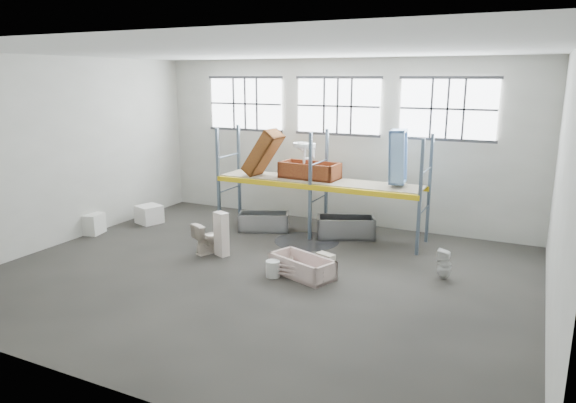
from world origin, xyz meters
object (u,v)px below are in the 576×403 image
Objects in this scene: cistern_tall at (221,234)px; carton_near at (90,223)px; bucket at (273,269)px; steel_tub_left at (264,222)px; blue_tub_upright at (398,157)px; toilet_beige at (209,238)px; bathtub_beige at (302,266)px; rust_tub_flat at (310,171)px; steel_tub_right at (346,227)px; toilet_white at (444,264)px.

cistern_tall is 4.52m from carton_near.
cistern_tall is at bearing 0.63° from carton_near.
bucket is 0.55× the size of carton_near.
blue_tub_upright is at bearing 8.04° from steel_tub_left.
cistern_tall is at bearing -159.07° from toilet_beige.
carton_near reaches higher than bathtub_beige.
steel_tub_left is (-2.51, 2.79, 0.04)m from bathtub_beige.
bathtub_beige is 1.07× the size of blue_tub_upright.
steel_tub_right is at bearing -5.20° from rust_tub_flat.
steel_tub_left is at bearing 152.37° from bathtub_beige.
cistern_tall is 3.69m from steel_tub_right.
bucket is at bearing -6.11° from carton_near.
bucket is at bearing -173.83° from toilet_beige.
bathtub_beige is 2.22× the size of carton_near.
carton_near is at bearing -157.09° from steel_tub_right.
toilet_beige reaches higher than bathtub_beige.
bucket is at bearing -64.12° from toilet_white.
cistern_tall is 3.41m from rust_tub_flat.
bucket is (-1.85, -3.68, -2.21)m from blue_tub_upright.
bathtub_beige is at bearing 31.64° from bucket.
blue_tub_upright is (3.70, 2.95, 1.83)m from cistern_tall.
toilet_white is at bearing 43.12° from bathtub_beige.
blue_tub_upright is at bearing -120.02° from toilet_beige.
bathtub_beige is 4.17m from blue_tub_upright.
steel_tub_right reaches higher than bathtub_beige.
blue_tub_upright reaches higher than rust_tub_flat.
bucket is (-0.57, -0.35, -0.04)m from bathtub_beige.
bathtub_beige is 3.22m from toilet_white.
steel_tub_left is 1.03× the size of blue_tub_upright.
steel_tub_left is 5.07m from carton_near.
bathtub_beige is at bearing -2.70° from carton_near.
cistern_tall is 1.64× the size of carton_near.
steel_tub_right is 7.43m from carton_near.
cistern_tall is at bearing -168.45° from bathtub_beige.
toilet_beige is at bearing -80.18° from toilet_white.
steel_tub_left is (0.33, 2.39, -0.14)m from toilet_beige.
steel_tub_right is 2.34× the size of carton_near.
rust_tub_flat is at bearing 23.50° from steel_tub_left.
blue_tub_upright reaches higher than cistern_tall.
rust_tub_flat is (1.57, 2.93, 1.41)m from toilet_beige.
steel_tub_left is 0.90× the size of steel_tub_right.
toilet_white reaches higher than steel_tub_right.
rust_tub_flat is (-4.24, 2.09, 1.48)m from toilet_white.
steel_tub_left is (-0.09, 2.42, -0.30)m from cistern_tall.
bathtub_beige is at bearing -110.98° from blue_tub_upright.
toilet_beige is 2.42m from steel_tub_left.
bucket is (2.27, -0.76, -0.22)m from toilet_beige.
blue_tub_upright reaches higher than bucket.
rust_tub_flat is (1.15, 2.95, 1.25)m from cistern_tall.
toilet_white is 0.99× the size of carton_near.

